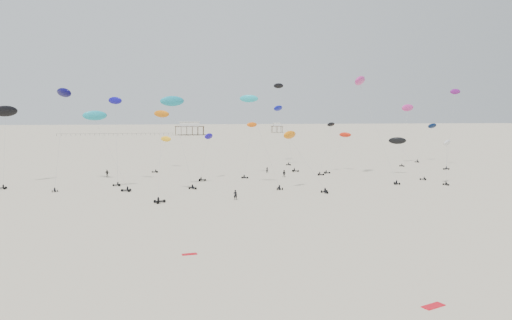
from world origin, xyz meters
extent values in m
plane|color=beige|center=(0.00, 200.00, 0.00)|extent=(900.00, 900.00, 0.00)
cube|color=brown|center=(-10.00, 350.00, 6.15)|extent=(21.00, 13.00, 0.30)
cube|color=silver|center=(-10.00, 350.00, 7.90)|extent=(14.00, 8.40, 3.20)
cube|color=#B2B2AD|center=(-10.00, 350.00, 9.65)|extent=(15.00, 9.00, 0.30)
cube|color=brown|center=(60.00, 380.00, 5.15)|extent=(9.00, 7.00, 0.30)
cube|color=silver|center=(60.00, 380.00, 6.50)|extent=(5.60, 4.20, 2.40)
cube|color=#B2B2AD|center=(60.00, 380.00, 7.85)|extent=(6.00, 4.50, 0.30)
cube|color=black|center=(-62.00, 350.00, 1.45)|extent=(80.00, 0.10, 0.10)
cylinder|color=gray|center=(11.15, 88.78, 6.02)|extent=(0.03, 0.03, 13.54)
ellipsoid|color=orange|center=(7.88, 91.53, 12.02)|extent=(4.16, 4.00, 2.08)
cylinder|color=gray|center=(2.73, 94.45, 9.94)|extent=(0.03, 0.03, 19.93)
ellipsoid|color=#1BB7CF|center=(-0.31, 96.75, 19.89)|extent=(4.45, 2.77, 2.07)
cylinder|color=gray|center=(63.97, 124.50, 11.51)|extent=(0.03, 0.03, 22.77)
ellipsoid|color=#751679|center=(66.45, 127.06, 23.00)|extent=(3.90, 1.86, 1.79)
cylinder|color=gray|center=(45.56, 93.39, 4.89)|extent=(0.03, 0.03, 8.67)
ellipsoid|color=white|center=(45.80, 94.02, 9.80)|extent=(3.55, 3.43, 1.74)
cylinder|color=gray|center=(54.49, 134.90, 8.94)|extent=(0.03, 0.03, 18.50)
ellipsoid|color=#CC3090|center=(56.70, 138.29, 18.22)|extent=(5.64, 3.99, 2.62)
cylinder|color=gray|center=(-19.35, 84.75, 8.34)|extent=(0.03, 0.03, 18.24)
ellipsoid|color=orange|center=(-19.22, 89.90, 16.55)|extent=(4.04, 3.58, 1.90)
cylinder|color=gray|center=(17.57, 145.84, 8.92)|extent=(0.03, 0.03, 20.05)
ellipsoid|color=#0C119F|center=(16.88, 151.43, 18.11)|extent=(5.00, 5.26, 2.45)
cylinder|color=gray|center=(2.05, 115.55, 6.80)|extent=(0.03, 0.03, 14.90)
ellipsoid|color=#FF650D|center=(3.52, 119.51, 13.49)|extent=(3.25, 2.05, 1.49)
cylinder|color=gray|center=(32.03, 102.19, 12.22)|extent=(0.03, 0.03, 26.85)
ellipsoid|color=#C42E89|center=(29.74, 108.73, 24.83)|extent=(5.84, 6.65, 3.08)
cylinder|color=gray|center=(-21.40, 133.02, 4.35)|extent=(0.03, 0.03, 14.23)
ellipsoid|color=yellow|center=(-20.04, 138.94, 8.76)|extent=(3.84, 3.38, 1.86)
cylinder|color=gray|center=(43.03, 107.02, 4.52)|extent=(0.03, 0.03, 13.14)
ellipsoid|color=black|center=(41.76, 112.14, 9.27)|extent=(4.97, 3.29, 2.31)
cylinder|color=gray|center=(15.00, 128.67, 12.38)|extent=(0.03, 0.03, 25.95)
ellipsoid|color=black|center=(13.63, 134.20, 24.68)|extent=(3.81, 2.75, 1.77)
cylinder|color=gray|center=(-30.32, 104.92, 9.76)|extent=(0.03, 0.03, 18.79)
ellipsoid|color=#100B90|center=(-30.58, 107.25, 19.59)|extent=(4.18, 3.62, 2.01)
cylinder|color=gray|center=(-54.87, 104.95, 8.39)|extent=(0.03, 0.03, 16.78)
ellipsoid|color=black|center=(-55.30, 108.32, 17.12)|extent=(5.53, 5.37, 2.79)
cylinder|color=gray|center=(-15.03, 96.19, 9.52)|extent=(0.03, 0.03, 18.15)
ellipsoid|color=teal|center=(-17.16, 96.75, 19.28)|extent=(5.73, 3.55, 2.67)
cylinder|color=gray|center=(-42.15, 102.11, 10.52)|extent=(0.03, 0.03, 22.89)
ellipsoid|color=#080540|center=(-42.12, 107.92, 21.40)|extent=(5.68, 6.02, 2.81)
cylinder|color=gray|center=(66.08, 144.28, 6.03)|extent=(0.03, 0.03, 12.91)
ellipsoid|color=#041337|center=(69.38, 145.91, 12.14)|extent=(4.96, 4.02, 2.23)
cylinder|color=gray|center=(-30.24, 95.30, 8.03)|extent=(0.03, 0.03, 15.99)
ellipsoid|color=#189DB7|center=(-33.44, 96.35, 16.18)|extent=(5.35, 3.16, 2.50)
cylinder|color=gray|center=(27.36, 120.07, 5.25)|extent=(0.03, 0.03, 11.82)
ellipsoid|color=red|center=(30.54, 121.98, 10.47)|extent=(3.63, 3.15, 1.72)
cylinder|color=gray|center=(23.50, 117.13, 6.78)|extent=(0.03, 0.03, 14.04)
ellipsoid|color=black|center=(25.66, 119.77, 13.47)|extent=(3.31, 2.91, 1.51)
cylinder|color=gray|center=(-9.52, 109.79, 5.47)|extent=(0.03, 0.03, 10.14)
ellipsoid|color=#1C0CA6|center=(-8.56, 111.20, 10.86)|extent=(2.97, 3.48, 1.67)
imported|color=black|center=(-5.08, 80.92, 0.00)|extent=(0.98, 0.80, 2.32)
imported|color=black|center=(11.08, 112.69, 0.00)|extent=(1.19, 1.00, 2.11)
imported|color=black|center=(-34.64, 119.05, 0.00)|extent=(1.50, 1.03, 2.31)
imported|color=black|center=(8.12, 121.95, 0.00)|extent=(0.72, 0.51, 1.95)
cube|color=red|center=(6.57, 25.71, 0.00)|extent=(2.38, 1.68, 0.08)
cube|color=red|center=(-14.41, 44.95, 0.00)|extent=(1.88, 0.95, 0.07)
camera|label=1|loc=(-15.02, -13.87, 17.08)|focal=35.00mm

